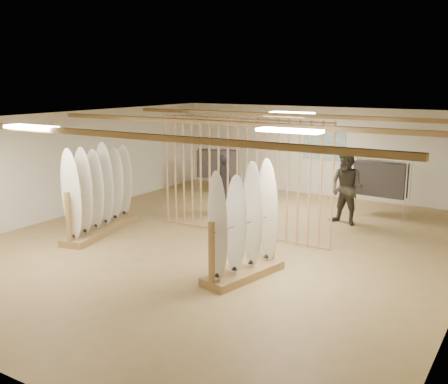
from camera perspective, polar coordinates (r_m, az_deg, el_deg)
The scene contains 14 objects.
floor at distance 11.88m, azimuth -0.00°, elevation -5.67°, with size 12.00×12.00×0.00m, color #A88851.
ceiling at distance 11.34m, azimuth -0.00°, elevation 7.93°, with size 12.00×12.00×0.00m, color #989590.
wall_back at distance 16.86m, azimuth 10.81°, elevation 4.34°, with size 12.00×12.00×0.00m, color white.
wall_left at distance 14.74m, azimuth -16.79°, elevation 2.92°, with size 12.00×12.00×0.00m, color white.
ceiling_slats at distance 11.35m, azimuth -0.00°, elevation 7.52°, with size 9.50×6.12×0.10m, color #9B7946.
light_panels at distance 11.34m, azimuth -0.00°, elevation 7.62°, with size 1.20×0.35×0.06m, color white.
bamboo_partition at distance 12.20m, azimuth 1.98°, elevation 1.59°, with size 4.45×0.05×2.78m.
poster at distance 16.82m, azimuth 10.81°, elevation 5.00°, with size 1.40×0.03×0.90m, color teal.
rack_left at distance 12.88m, azimuth -13.33°, elevation -1.24°, with size 1.13×2.68×2.11m.
rack_right at distance 9.74m, azimuth 2.16°, elevation -5.39°, with size 0.92×1.87×2.08m.
clothing_rack_a at distance 16.76m, azimuth -0.63°, elevation 3.11°, with size 1.37×0.81×1.53m.
clothing_rack_b at distance 14.53m, azimuth 16.64°, elevation 1.35°, with size 1.49×0.47×1.60m.
shopper_a at distance 14.34m, azimuth 0.18°, elevation 1.35°, with size 0.69×0.47×1.89m, color #232229.
shopper_b at distance 13.56m, azimuth 13.21°, elevation 0.93°, with size 1.03×0.81×2.14m, color #3A362D.
Camera 1 is at (5.94, -9.62, 3.65)m, focal length 42.00 mm.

